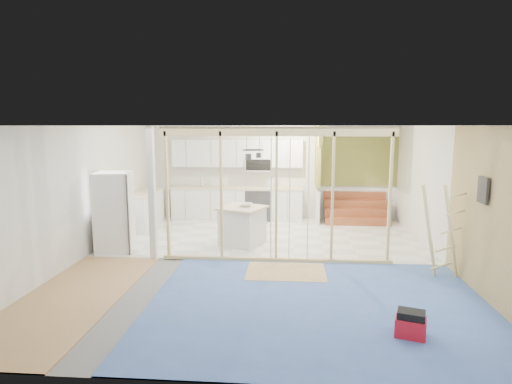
# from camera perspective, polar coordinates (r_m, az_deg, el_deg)

# --- Properties ---
(room) EXTENTS (7.01, 8.01, 2.61)m
(room) POSITION_cam_1_polar(r_m,az_deg,el_deg) (8.08, 0.60, -0.44)
(room) COLOR slate
(room) RESTS_ON ground
(floor_overlays) EXTENTS (7.00, 8.00, 0.03)m
(floor_overlays) POSITION_cam_1_polar(r_m,az_deg,el_deg) (8.44, 1.12, -9.06)
(floor_overlays) COLOR white
(floor_overlays) RESTS_ON room
(stud_frame) EXTENTS (4.66, 0.14, 2.60)m
(stud_frame) POSITION_cam_1_polar(r_m,az_deg,el_deg) (8.06, -1.11, 1.62)
(stud_frame) COLOR #D9BE85
(stud_frame) RESTS_ON room
(base_cabinets) EXTENTS (4.45, 2.24, 0.93)m
(base_cabinets) POSITION_cam_1_polar(r_m,az_deg,el_deg) (11.71, -6.17, -1.73)
(base_cabinets) COLOR silver
(base_cabinets) RESTS_ON room
(upper_cabinets) EXTENTS (3.60, 0.41, 0.85)m
(upper_cabinets) POSITION_cam_1_polar(r_m,az_deg,el_deg) (11.88, -2.22, 5.04)
(upper_cabinets) COLOR silver
(upper_cabinets) RESTS_ON room
(green_partition) EXTENTS (2.25, 1.51, 2.60)m
(green_partition) POSITION_cam_1_polar(r_m,az_deg,el_deg) (11.83, 11.73, 0.58)
(green_partition) COLOR olive
(green_partition) RESTS_ON room
(pot_rack) EXTENTS (0.52, 0.52, 0.72)m
(pot_rack) POSITION_cam_1_polar(r_m,az_deg,el_deg) (9.90, -0.43, 5.32)
(pot_rack) COLOR black
(pot_rack) RESTS_ON room
(sheathing_panel) EXTENTS (0.02, 4.00, 2.60)m
(sheathing_panel) POSITION_cam_1_polar(r_m,az_deg,el_deg) (6.77, 30.21, -3.46)
(sheathing_panel) COLOR tan
(sheathing_panel) RESTS_ON room
(electrical_panel) EXTENTS (0.04, 0.30, 0.40)m
(electrical_panel) POSITION_cam_1_polar(r_m,az_deg,el_deg) (7.23, 28.02, 0.24)
(electrical_panel) COLOR #36363B
(electrical_panel) RESTS_ON room
(ceiling_light) EXTENTS (0.32, 0.32, 0.08)m
(ceiling_light) POSITION_cam_1_polar(r_m,az_deg,el_deg) (10.99, 9.06, 8.39)
(ceiling_light) COLOR #FFEABF
(ceiling_light) RESTS_ON room
(fridge) EXTENTS (0.84, 0.82, 1.66)m
(fridge) POSITION_cam_1_polar(r_m,az_deg,el_deg) (9.31, -18.34, -2.59)
(fridge) COLOR white
(fridge) RESTS_ON room
(island) EXTENTS (1.16, 1.16, 0.86)m
(island) POSITION_cam_1_polar(r_m,az_deg,el_deg) (9.36, -1.82, -4.60)
(island) COLOR silver
(island) RESTS_ON room
(bowl) EXTENTS (0.33, 0.33, 0.07)m
(bowl) POSITION_cam_1_polar(r_m,az_deg,el_deg) (9.31, -1.36, -1.72)
(bowl) COLOR silver
(bowl) RESTS_ON island
(soap_bottle_a) EXTENTS (0.16, 0.16, 0.32)m
(soap_bottle_a) POSITION_cam_1_polar(r_m,az_deg,el_deg) (12.06, -7.19, 1.54)
(soap_bottle_a) COLOR #B0B8C5
(soap_bottle_a) RESTS_ON base_cabinets
(soap_bottle_b) EXTENTS (0.11, 0.11, 0.20)m
(soap_bottle_b) POSITION_cam_1_polar(r_m,az_deg,el_deg) (11.88, 1.80, 1.20)
(soap_bottle_b) COLOR silver
(soap_bottle_b) RESTS_ON base_cabinets
(toolbox) EXTENTS (0.43, 0.37, 0.34)m
(toolbox) POSITION_cam_1_polar(r_m,az_deg,el_deg) (5.85, 19.93, -16.32)
(toolbox) COLOR #B7101F
(toolbox) RESTS_ON room
(ladder) EXTENTS (0.86, 0.16, 1.62)m
(ladder) POSITION_cam_1_polar(r_m,az_deg,el_deg) (7.91, 23.66, -4.85)
(ladder) COLOR tan
(ladder) RESTS_ON room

